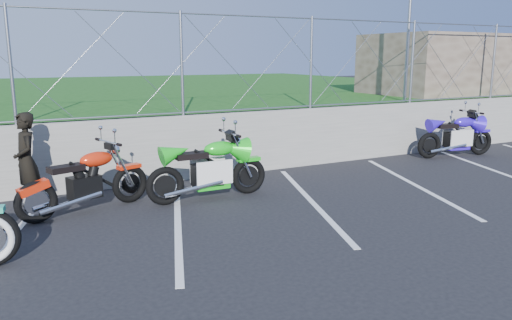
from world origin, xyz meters
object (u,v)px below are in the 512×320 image
person_standing (26,161)px  sportbike_blue (457,137)px  naked_orange (87,183)px  sportbike_green (210,171)px

person_standing → sportbike_blue: bearing=80.8°
naked_orange → sportbike_blue: (8.85, 0.47, 0.01)m
sportbike_blue → person_standing: 9.68m
naked_orange → person_standing: size_ratio=1.36×
naked_orange → sportbike_green: (2.02, -0.20, 0.02)m
sportbike_blue → person_standing: size_ratio=1.35×
sportbike_green → person_standing: (-2.84, 0.84, 0.29)m
sportbike_green → person_standing: size_ratio=1.40×
sportbike_blue → person_standing: person_standing is taller
sportbike_green → sportbike_blue: sportbike_green is taller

